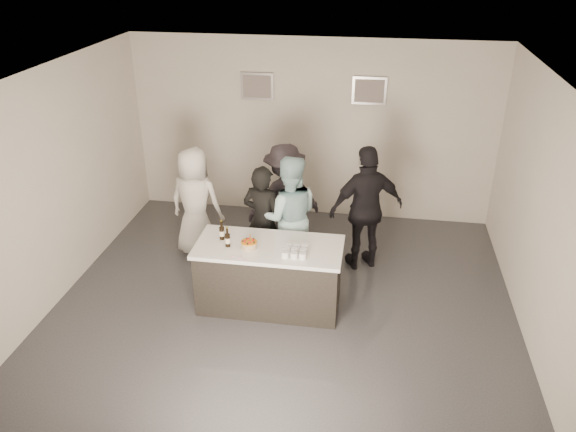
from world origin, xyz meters
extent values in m
plane|color=#3D3D42|center=(0.00, 0.00, 0.00)|extent=(6.00, 6.00, 0.00)
plane|color=white|center=(0.00, 0.00, 3.00)|extent=(6.00, 6.00, 0.00)
cube|color=beige|center=(0.00, 3.00, 1.50)|extent=(6.00, 0.04, 3.00)
cube|color=beige|center=(0.00, -3.00, 1.50)|extent=(6.00, 0.04, 3.00)
cube|color=beige|center=(-3.00, 0.00, 1.50)|extent=(0.04, 6.00, 3.00)
cube|color=beige|center=(3.00, 0.00, 1.50)|extent=(0.04, 6.00, 3.00)
cube|color=#B2B2B7|center=(-0.90, 2.97, 2.20)|extent=(0.54, 0.04, 0.44)
cube|color=#B2B2B7|center=(0.90, 2.97, 2.20)|extent=(0.54, 0.04, 0.44)
cube|color=white|center=(-0.19, 0.14, 0.45)|extent=(1.86, 0.86, 0.90)
cylinder|color=orange|center=(-0.42, 0.04, 0.94)|extent=(0.20, 0.20, 0.08)
cylinder|color=black|center=(-0.81, 0.21, 1.03)|extent=(0.07, 0.07, 0.26)
cylinder|color=black|center=(-0.69, 0.04, 1.03)|extent=(0.07, 0.07, 0.26)
cube|color=gold|center=(0.17, -0.01, 0.94)|extent=(0.30, 0.30, 0.08)
cube|color=pink|center=(-0.52, -0.22, 0.90)|extent=(0.24, 0.08, 0.01)
imported|color=black|center=(-0.42, 0.92, 0.82)|extent=(0.69, 0.55, 1.65)
imported|color=#A2CED5|center=(-0.06, 0.99, 0.89)|extent=(0.98, 0.83, 1.78)
imported|color=white|center=(-1.53, 1.34, 0.84)|extent=(0.89, 0.65, 1.68)
imported|color=black|center=(0.99, 1.35, 0.93)|extent=(1.18, 0.86, 1.85)
imported|color=#272329|center=(-0.23, 1.63, 0.86)|extent=(1.27, 1.06, 1.71)
camera|label=1|loc=(1.02, -5.88, 4.40)|focal=35.00mm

